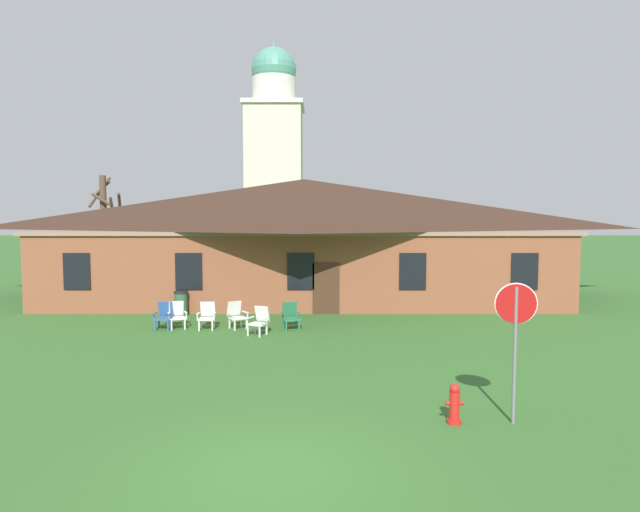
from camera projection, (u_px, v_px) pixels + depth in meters
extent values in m
plane|color=#336028|center=(270.00, 472.00, 8.77)|extent=(200.00, 200.00, 0.00)
cube|color=brown|center=(304.00, 264.00, 27.55)|extent=(22.81, 10.00, 3.20)
cube|color=#926D5E|center=(304.00, 230.00, 27.43)|extent=(23.26, 10.20, 0.16)
pyramid|color=#382319|center=(303.00, 204.00, 27.33)|extent=(23.72, 10.40, 2.45)
cube|color=black|center=(76.00, 271.00, 22.52)|extent=(1.10, 0.06, 1.50)
cube|color=black|center=(188.00, 271.00, 22.52)|extent=(1.10, 0.06, 1.50)
cube|color=black|center=(300.00, 271.00, 22.53)|extent=(1.10, 0.06, 1.50)
cube|color=black|center=(412.00, 271.00, 22.53)|extent=(1.10, 0.06, 1.50)
cube|color=black|center=(524.00, 271.00, 22.54)|extent=(1.10, 0.06, 1.50)
cube|color=#422819|center=(325.00, 289.00, 22.58)|extent=(1.10, 0.06, 2.10)
cube|color=beige|center=(274.00, 185.00, 48.64)|extent=(4.80, 4.80, 13.31)
cube|color=silver|center=(273.00, 106.00, 48.13)|extent=(5.18, 5.18, 0.36)
cylinder|color=silver|center=(273.00, 91.00, 48.03)|extent=(3.80, 3.80, 2.20)
sphere|color=#4C8E7A|center=(273.00, 70.00, 47.90)|extent=(3.88, 3.88, 3.88)
cone|color=#4C8E7A|center=(273.00, 42.00, 47.72)|extent=(0.24, 0.24, 1.00)
cylinder|color=slate|center=(514.00, 356.00, 10.71)|extent=(0.07, 0.07, 2.68)
cylinder|color=white|center=(515.00, 303.00, 10.65)|extent=(0.80, 0.13, 0.81)
cylinder|color=#B71414|center=(516.00, 304.00, 10.62)|extent=(0.75, 0.13, 0.76)
cube|color=#2D5693|center=(167.00, 326.00, 19.39)|extent=(0.05, 0.05, 0.36)
cube|color=#2D5693|center=(154.00, 326.00, 19.40)|extent=(0.05, 0.05, 0.36)
cube|color=#2D5693|center=(171.00, 323.00, 19.83)|extent=(0.05, 0.05, 0.36)
cube|color=#2D5693|center=(158.00, 323.00, 19.84)|extent=(0.05, 0.05, 0.36)
cube|color=#2D5693|center=(163.00, 319.00, 19.60)|extent=(0.55, 0.53, 0.05)
cube|color=#2D5693|center=(165.00, 309.00, 19.88)|extent=(0.52, 0.20, 0.54)
cube|color=#2D5693|center=(171.00, 313.00, 19.56)|extent=(0.07, 0.47, 0.03)
cube|color=#2D5693|center=(169.00, 317.00, 19.40)|extent=(0.04, 0.04, 0.22)
cube|color=#2D5693|center=(154.00, 313.00, 19.57)|extent=(0.07, 0.47, 0.03)
cube|color=#2D5693|center=(153.00, 317.00, 19.41)|extent=(0.04, 0.04, 0.22)
cube|color=silver|center=(184.00, 325.00, 19.58)|extent=(0.06, 0.06, 0.36)
cube|color=silver|center=(171.00, 325.00, 19.42)|extent=(0.06, 0.06, 0.36)
cube|color=silver|center=(183.00, 322.00, 19.99)|extent=(0.06, 0.06, 0.36)
cube|color=silver|center=(170.00, 323.00, 19.83)|extent=(0.06, 0.06, 0.36)
cube|color=silver|center=(177.00, 318.00, 19.69)|extent=(0.69, 0.68, 0.05)
cube|color=silver|center=(176.00, 308.00, 19.96)|extent=(0.55, 0.36, 0.54)
cube|color=silver|center=(185.00, 312.00, 19.76)|extent=(0.22, 0.46, 0.03)
cube|color=silver|center=(186.00, 316.00, 19.62)|extent=(0.05, 0.05, 0.22)
cube|color=silver|center=(168.00, 313.00, 19.55)|extent=(0.22, 0.46, 0.03)
cube|color=silver|center=(169.00, 317.00, 19.41)|extent=(0.05, 0.05, 0.22)
cube|color=silver|center=(212.00, 326.00, 19.37)|extent=(0.05, 0.05, 0.36)
cube|color=silver|center=(198.00, 326.00, 19.34)|extent=(0.05, 0.05, 0.36)
cube|color=silver|center=(213.00, 323.00, 19.81)|extent=(0.05, 0.05, 0.36)
cube|color=silver|center=(201.00, 323.00, 19.78)|extent=(0.05, 0.05, 0.36)
cube|color=silver|center=(206.00, 319.00, 19.56)|extent=(0.57, 0.55, 0.05)
cube|color=silver|center=(207.00, 309.00, 19.85)|extent=(0.52, 0.22, 0.54)
cube|color=silver|center=(214.00, 313.00, 19.54)|extent=(0.08, 0.47, 0.03)
cube|color=silver|center=(213.00, 317.00, 19.39)|extent=(0.04, 0.04, 0.22)
cube|color=silver|center=(198.00, 314.00, 19.51)|extent=(0.08, 0.47, 0.03)
cube|color=silver|center=(197.00, 318.00, 19.36)|extent=(0.04, 0.04, 0.22)
cube|color=silver|center=(246.00, 324.00, 19.66)|extent=(0.07, 0.07, 0.36)
cube|color=silver|center=(234.00, 326.00, 19.41)|extent=(0.07, 0.07, 0.36)
cube|color=silver|center=(241.00, 322.00, 20.03)|extent=(0.07, 0.07, 0.36)
cube|color=silver|center=(229.00, 323.00, 19.78)|extent=(0.07, 0.07, 0.36)
cube|color=silver|center=(237.00, 318.00, 19.70)|extent=(0.74, 0.73, 0.05)
cube|color=silver|center=(233.00, 309.00, 19.94)|extent=(0.53, 0.44, 0.54)
cube|color=silver|center=(245.00, 312.00, 19.83)|extent=(0.31, 0.42, 0.03)
cube|color=silver|center=(247.00, 316.00, 19.70)|extent=(0.06, 0.06, 0.22)
cube|color=silver|center=(230.00, 314.00, 19.51)|extent=(0.31, 0.42, 0.03)
cube|color=silver|center=(232.00, 317.00, 19.39)|extent=(0.06, 0.06, 0.22)
cube|color=silver|center=(259.00, 332.00, 18.35)|extent=(0.07, 0.07, 0.36)
cube|color=silver|center=(247.00, 331.00, 18.55)|extent=(0.07, 0.07, 0.36)
cube|color=silver|center=(266.00, 329.00, 18.75)|extent=(0.07, 0.07, 0.36)
cube|color=silver|center=(255.00, 328.00, 18.95)|extent=(0.07, 0.07, 0.36)
cube|color=silver|center=(257.00, 324.00, 18.63)|extent=(0.71, 0.70, 0.05)
cube|color=silver|center=(262.00, 314.00, 18.89)|extent=(0.54, 0.40, 0.54)
cube|color=silver|center=(264.00, 319.00, 18.47)|extent=(0.26, 0.45, 0.03)
cube|color=silver|center=(261.00, 323.00, 18.34)|extent=(0.05, 0.05, 0.22)
cube|color=silver|center=(249.00, 318.00, 18.73)|extent=(0.26, 0.45, 0.03)
cube|color=silver|center=(246.00, 322.00, 18.59)|extent=(0.05, 0.05, 0.22)
cube|color=#28704C|center=(298.00, 326.00, 19.41)|extent=(0.06, 0.06, 0.36)
cube|color=#28704C|center=(286.00, 326.00, 19.29)|extent=(0.06, 0.06, 0.36)
cube|color=#28704C|center=(296.00, 323.00, 19.83)|extent=(0.06, 0.06, 0.36)
cube|color=#28704C|center=(283.00, 324.00, 19.72)|extent=(0.06, 0.06, 0.36)
cube|color=#28704C|center=(291.00, 319.00, 19.55)|extent=(0.65, 0.64, 0.05)
cube|color=#28704C|center=(289.00, 309.00, 19.82)|extent=(0.54, 0.31, 0.54)
cube|color=#28704C|center=(299.00, 313.00, 19.58)|extent=(0.18, 0.47, 0.03)
cube|color=#28704C|center=(300.00, 317.00, 19.44)|extent=(0.05, 0.05, 0.22)
cube|color=#28704C|center=(283.00, 314.00, 19.44)|extent=(0.18, 0.47, 0.03)
cube|color=#28704C|center=(284.00, 318.00, 19.29)|extent=(0.05, 0.05, 0.22)
cylinder|color=brown|center=(103.00, 231.00, 31.23)|extent=(0.36, 0.36, 6.26)
cylinder|color=brown|center=(100.00, 199.00, 30.64)|extent=(1.01, 0.27, 0.72)
cylinder|color=brown|center=(102.00, 188.00, 31.39)|extent=(0.86, 0.45, 0.85)
cylinder|color=brown|center=(119.00, 204.00, 31.36)|extent=(0.69, 1.80, 1.23)
cylinder|color=brown|center=(99.00, 192.00, 31.52)|extent=(1.14, 0.97, 1.79)
cylinder|color=brown|center=(112.00, 211.00, 31.21)|extent=(0.32, 1.13, 1.63)
cylinder|color=red|center=(453.00, 421.00, 10.79)|extent=(0.28, 0.28, 0.08)
cylinder|color=red|center=(454.00, 406.00, 10.77)|extent=(0.20, 0.20, 0.55)
sphere|color=red|center=(454.00, 389.00, 10.74)|extent=(0.20, 0.20, 0.20)
cylinder|color=red|center=(447.00, 403.00, 10.76)|extent=(0.10, 0.08, 0.08)
cylinder|color=red|center=(460.00, 403.00, 10.76)|extent=(0.10, 0.08, 0.08)
cylinder|color=#335638|center=(180.00, 304.00, 22.35)|extent=(0.52, 0.52, 0.90)
cylinder|color=black|center=(180.00, 292.00, 22.31)|extent=(0.56, 0.56, 0.08)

